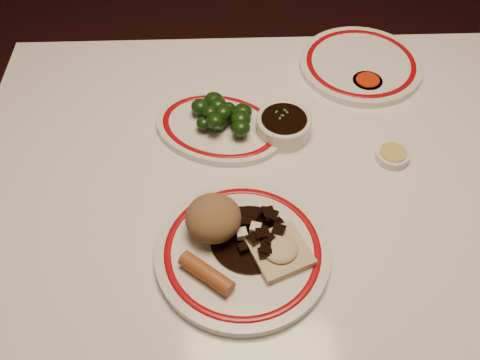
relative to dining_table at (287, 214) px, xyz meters
name	(u,v)px	position (x,y,z in m)	size (l,w,h in m)	color
ground	(272,348)	(0.00, 0.00, -0.66)	(7.00, 7.00, 0.00)	black
dining_table	(287,214)	(0.00, 0.00, 0.00)	(1.20, 0.90, 0.75)	white
main_plate	(243,252)	(-0.09, -0.15, 0.10)	(0.36, 0.36, 0.02)	white
rice_mound	(213,218)	(-0.14, -0.11, 0.14)	(0.09, 0.09, 0.07)	brown
spring_roll	(207,273)	(-0.15, -0.20, 0.12)	(0.03, 0.03, 0.09)	#A55728
fried_wonton	(280,251)	(-0.03, -0.16, 0.12)	(0.11, 0.11, 0.02)	#C8B58D
stirfry_heap	(256,234)	(-0.07, -0.12, 0.12)	(0.13, 0.13, 0.03)	black
broccoli_plate	(220,127)	(-0.13, 0.14, 0.10)	(0.31, 0.29, 0.02)	white
broccoli_pile	(221,115)	(-0.12, 0.15, 0.13)	(0.12, 0.12, 0.05)	#23471C
soy_bowl	(284,126)	(0.00, 0.13, 0.11)	(0.11, 0.11, 0.04)	white
sweet_sour_dish	(367,83)	(0.19, 0.27, 0.10)	(0.06, 0.06, 0.02)	white
mustard_dish	(392,155)	(0.20, 0.06, 0.10)	(0.06, 0.06, 0.02)	white
far_plate	(360,64)	(0.19, 0.33, 0.10)	(0.29, 0.29, 0.02)	white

